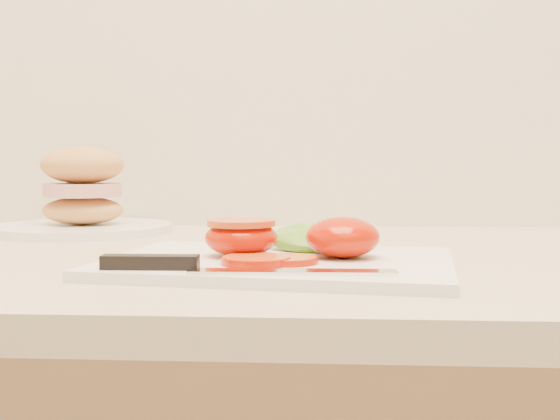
{
  "coord_description": "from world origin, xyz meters",
  "views": [
    {
      "loc": [
        -0.55,
        0.9,
        1.03
      ],
      "look_at": [
        -0.6,
        1.57,
        0.99
      ],
      "focal_mm": 45.0,
      "sensor_mm": 36.0,
      "label": 1
    }
  ],
  "objects": [
    {
      "name": "tomato_half_dome",
      "position": [
        -0.54,
        1.57,
        0.96
      ],
      "size": [
        0.07,
        0.07,
        0.04
      ],
      "primitive_type": "ellipsoid",
      "color": "#B01300",
      "rests_on": "cutting_board"
    },
    {
      "name": "tomato_slice_0",
      "position": [
        -0.61,
        1.52,
        0.94
      ],
      "size": [
        0.06,
        0.06,
        0.01
      ],
      "primitive_type": "cylinder",
      "color": "#D1621A",
      "rests_on": "cutting_board"
    },
    {
      "name": "sandwich_plate",
      "position": [
        -0.9,
        1.88,
        0.97
      ],
      "size": [
        0.25,
        0.25,
        0.12
      ],
      "rotation": [
        0.0,
        0.0,
        -0.2
      ],
      "color": "white",
      "rests_on": "counter"
    },
    {
      "name": "tomato_half_cut",
      "position": [
        -0.63,
        1.57,
        0.96
      ],
      "size": [
        0.07,
        0.07,
        0.04
      ],
      "color": "#B01300",
      "rests_on": "cutting_board"
    },
    {
      "name": "tomato_slice_1",
      "position": [
        -0.59,
        1.53,
        0.94
      ],
      "size": [
        0.05,
        0.05,
        0.01
      ],
      "primitive_type": "cylinder",
      "color": "#D1621A",
      "rests_on": "cutting_board"
    },
    {
      "name": "cutting_board",
      "position": [
        -0.6,
        1.56,
        0.94
      ],
      "size": [
        0.35,
        0.28,
        0.01
      ],
      "primitive_type": "cube",
      "rotation": [
        0.0,
        0.0,
        -0.14
      ],
      "color": "silver",
      "rests_on": "counter"
    },
    {
      "name": "lettuce_leaf_0",
      "position": [
        -0.56,
        1.63,
        0.95
      ],
      "size": [
        0.11,
        0.08,
        0.02
      ],
      "primitive_type": "ellipsoid",
      "rotation": [
        0.0,
        0.0,
        -0.0
      ],
      "color": "#6DA32B",
      "rests_on": "cutting_board"
    },
    {
      "name": "knife",
      "position": [
        -0.65,
        1.48,
        0.94
      ],
      "size": [
        0.25,
        0.04,
        0.01
      ],
      "rotation": [
        0.0,
        0.0,
        0.03
      ],
      "color": "silver",
      "rests_on": "cutting_board"
    }
  ]
}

